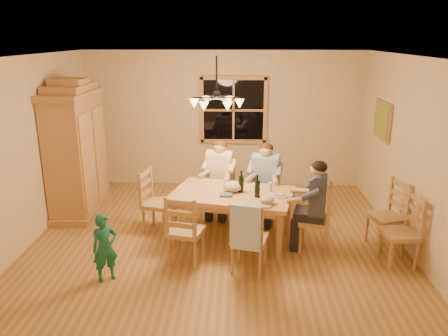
{
  "coord_description": "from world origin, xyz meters",
  "views": [
    {
      "loc": [
        0.32,
        -6.11,
        2.97
      ],
      "look_at": [
        0.1,
        0.1,
        1.07
      ],
      "focal_mm": 35.0,
      "sensor_mm": 36.0,
      "label": 1
    }
  ],
  "objects_px": {
    "armoire": "(77,153)",
    "chair_spare_front": "(398,244)",
    "chair_far_right": "(265,204)",
    "chair_end_right": "(314,230)",
    "chair_spare_back": "(385,227)",
    "child": "(105,248)",
    "wine_bottle_a": "(241,181)",
    "dining_table": "(233,199)",
    "chair_far_left": "(220,199)",
    "chandelier": "(217,102)",
    "adult_woman": "(220,169)",
    "chair_near_right": "(249,249)",
    "adult_plaid_man": "(265,173)",
    "chair_near_left": "(186,241)",
    "adult_slate_man": "(316,195)",
    "chair_end_left": "(158,213)",
    "wine_bottle_b": "(257,186)"
  },
  "relations": [
    {
      "from": "wine_bottle_a",
      "to": "chair_spare_front",
      "type": "height_order",
      "value": "wine_bottle_a"
    },
    {
      "from": "dining_table",
      "to": "chair_far_right",
      "type": "xyz_separation_m",
      "value": [
        0.52,
        0.72,
        -0.35
      ]
    },
    {
      "from": "chandelier",
      "to": "chair_end_left",
      "type": "relative_size",
      "value": 0.78
    },
    {
      "from": "adult_slate_man",
      "to": "adult_plaid_man",
      "type": "bearing_deg",
      "value": 46.64
    },
    {
      "from": "chair_far_right",
      "to": "wine_bottle_a",
      "type": "distance_m",
      "value": 1.02
    },
    {
      "from": "armoire",
      "to": "chair_spare_front",
      "type": "xyz_separation_m",
      "value": [
        4.87,
        -1.67,
        -0.75
      ]
    },
    {
      "from": "dining_table",
      "to": "chair_near_left",
      "type": "height_order",
      "value": "chair_near_left"
    },
    {
      "from": "chair_end_left",
      "to": "chair_spare_back",
      "type": "distance_m",
      "value": 3.41
    },
    {
      "from": "chair_near_left",
      "to": "adult_slate_man",
      "type": "bearing_deg",
      "value": 26.57
    },
    {
      "from": "armoire",
      "to": "chair_near_right",
      "type": "bearing_deg",
      "value": -33.31
    },
    {
      "from": "chair_far_right",
      "to": "chair_end_right",
      "type": "xyz_separation_m",
      "value": [
        0.65,
        -1.0,
        0.0
      ]
    },
    {
      "from": "chair_near_right",
      "to": "wine_bottle_a",
      "type": "relative_size",
      "value": 3.0
    },
    {
      "from": "chair_spare_front",
      "to": "chair_spare_back",
      "type": "bearing_deg",
      "value": -6.57
    },
    {
      "from": "dining_table",
      "to": "adult_plaid_man",
      "type": "relative_size",
      "value": 2.21
    },
    {
      "from": "dining_table",
      "to": "chair_near_right",
      "type": "bearing_deg",
      "value": -75.56
    },
    {
      "from": "dining_table",
      "to": "chandelier",
      "type": "bearing_deg",
      "value": 158.5
    },
    {
      "from": "chair_far_left",
      "to": "wine_bottle_b",
      "type": "distance_m",
      "value": 1.38
    },
    {
      "from": "adult_plaid_man",
      "to": "armoire",
      "type": "bearing_deg",
      "value": 8.38
    },
    {
      "from": "wine_bottle_a",
      "to": "chair_spare_back",
      "type": "height_order",
      "value": "wine_bottle_a"
    },
    {
      "from": "chair_near_right",
      "to": "adult_woman",
      "type": "bearing_deg",
      "value": 117.9
    },
    {
      "from": "chair_spare_front",
      "to": "armoire",
      "type": "bearing_deg",
      "value": 64.53
    },
    {
      "from": "chair_near_right",
      "to": "chair_end_right",
      "type": "relative_size",
      "value": 1.0
    },
    {
      "from": "chair_far_right",
      "to": "chair_spare_front",
      "type": "relative_size",
      "value": 1.0
    },
    {
      "from": "dining_table",
      "to": "chair_spare_front",
      "type": "xyz_separation_m",
      "value": [
        2.22,
        -0.67,
        -0.35
      ]
    },
    {
      "from": "adult_woman",
      "to": "child",
      "type": "height_order",
      "value": "adult_woman"
    },
    {
      "from": "chair_near_left",
      "to": "wine_bottle_a",
      "type": "height_order",
      "value": "wine_bottle_a"
    },
    {
      "from": "chair_spare_back",
      "to": "child",
      "type": "bearing_deg",
      "value": 86.94
    },
    {
      "from": "armoire",
      "to": "adult_plaid_man",
      "type": "height_order",
      "value": "armoire"
    },
    {
      "from": "armoire",
      "to": "chair_near_right",
      "type": "height_order",
      "value": "armoire"
    },
    {
      "from": "armoire",
      "to": "adult_woman",
      "type": "relative_size",
      "value": 2.63
    },
    {
      "from": "chair_end_right",
      "to": "chair_spare_front",
      "type": "distance_m",
      "value": 1.12
    },
    {
      "from": "adult_plaid_man",
      "to": "adult_slate_man",
      "type": "bearing_deg",
      "value": 136.64
    },
    {
      "from": "adult_plaid_man",
      "to": "child",
      "type": "distance_m",
      "value": 2.85
    },
    {
      "from": "chair_near_left",
      "to": "chair_spare_back",
      "type": "height_order",
      "value": "same"
    },
    {
      "from": "wine_bottle_a",
      "to": "chair_spare_back",
      "type": "distance_m",
      "value": 2.19
    },
    {
      "from": "wine_bottle_a",
      "to": "child",
      "type": "relative_size",
      "value": 0.38
    },
    {
      "from": "chair_far_left",
      "to": "wine_bottle_b",
      "type": "height_order",
      "value": "wine_bottle_b"
    },
    {
      "from": "dining_table",
      "to": "chair_near_left",
      "type": "distance_m",
      "value": 0.99
    },
    {
      "from": "chair_near_right",
      "to": "chair_spare_front",
      "type": "relative_size",
      "value": 1.0
    },
    {
      "from": "chandelier",
      "to": "chair_near_right",
      "type": "bearing_deg",
      "value": -64.92
    },
    {
      "from": "armoire",
      "to": "chair_spare_front",
      "type": "bearing_deg",
      "value": -18.9
    },
    {
      "from": "child",
      "to": "adult_plaid_man",
      "type": "bearing_deg",
      "value": 10.99
    },
    {
      "from": "chandelier",
      "to": "dining_table",
      "type": "relative_size",
      "value": 0.4
    },
    {
      "from": "chandelier",
      "to": "chair_end_left",
      "type": "distance_m",
      "value": 2.02
    },
    {
      "from": "chair_spare_front",
      "to": "wine_bottle_a",
      "type": "bearing_deg",
      "value": 65.38
    },
    {
      "from": "chandelier",
      "to": "adult_plaid_man",
      "type": "xyz_separation_m",
      "value": [
        0.75,
        0.63,
        -1.24
      ]
    },
    {
      "from": "chair_end_right",
      "to": "chair_spare_front",
      "type": "xyz_separation_m",
      "value": [
        1.05,
        -0.39,
        0.0
      ]
    },
    {
      "from": "chair_far_left",
      "to": "chair_end_right",
      "type": "xyz_separation_m",
      "value": [
        1.4,
        -1.18,
        0.0
      ]
    },
    {
      "from": "chair_far_left",
      "to": "chair_near_left",
      "type": "relative_size",
      "value": 1.0
    },
    {
      "from": "chandelier",
      "to": "adult_woman",
      "type": "height_order",
      "value": "chandelier"
    }
  ]
}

